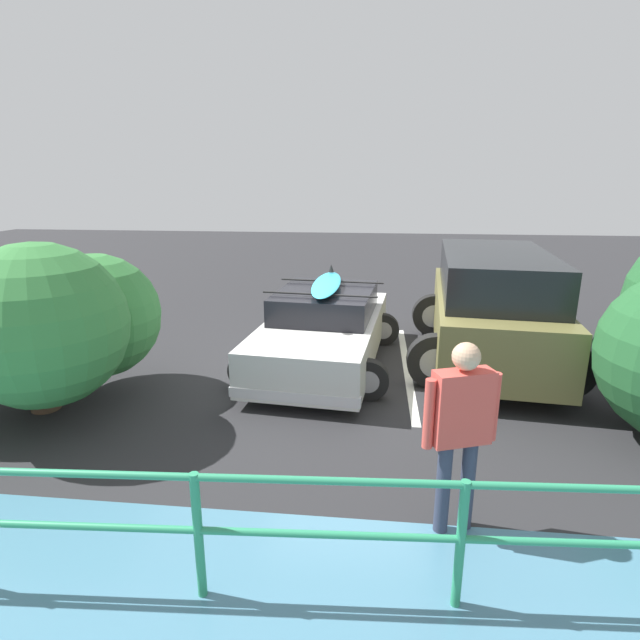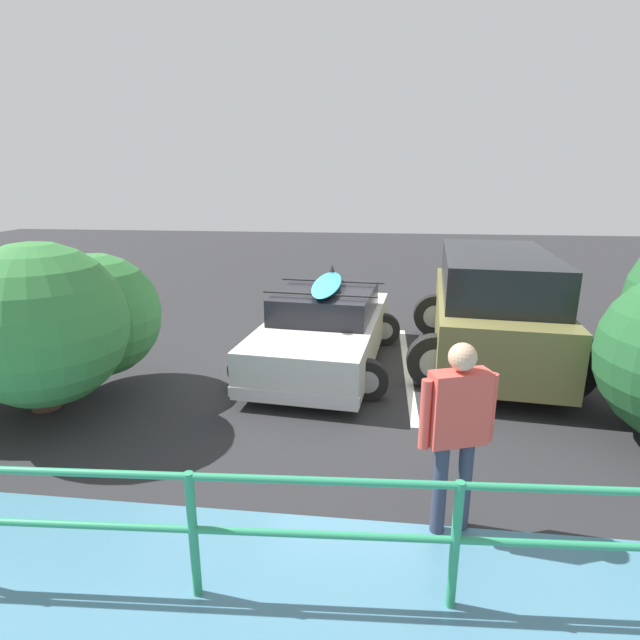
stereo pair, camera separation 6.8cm
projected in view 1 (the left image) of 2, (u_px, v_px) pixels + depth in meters
The scene contains 7 objects.
ground_plane at pixel (348, 377), 7.97m from camera, with size 44.00×44.00×0.02m, color #28282B.
parking_stripe at pixel (407, 367), 8.38m from camera, with size 4.25×0.12×0.00m, color silver.
sedan_car at pixel (324, 329), 8.40m from camera, with size 2.63×4.24×1.55m.
suv_car at pixel (491, 306), 8.44m from camera, with size 2.94×4.77×1.90m.
person_bystander at pixel (461, 422), 4.24m from camera, with size 0.66×0.36×1.77m.
railing_fence at pixel (197, 516), 3.61m from camera, with size 7.66×0.51×1.05m.
bush_near_left at pixel (30, 323), 6.45m from camera, with size 3.17×3.04×2.36m.
Camera 1 is at (-0.34, 7.42, 3.05)m, focal length 28.00 mm.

